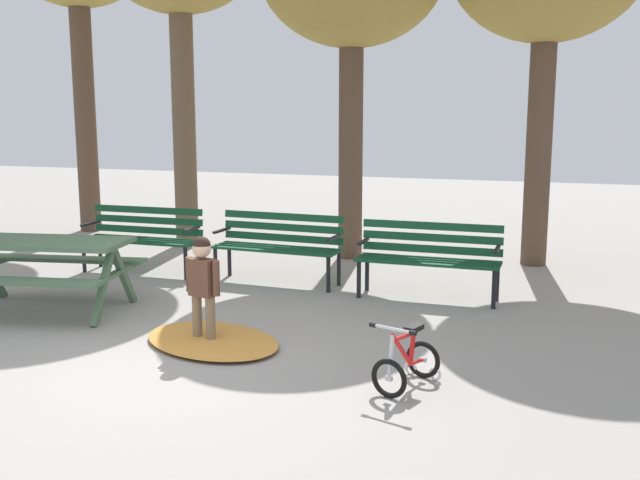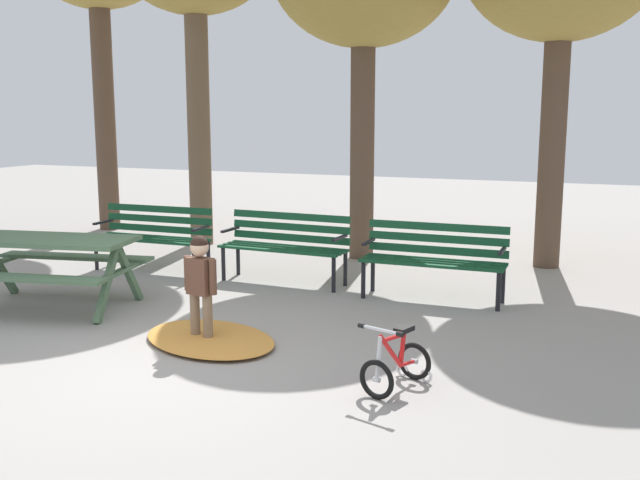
{
  "view_description": "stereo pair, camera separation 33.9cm",
  "coord_description": "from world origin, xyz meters",
  "px_view_note": "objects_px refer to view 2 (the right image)",
  "views": [
    {
      "loc": [
        3.19,
        -4.89,
        2.09
      ],
      "look_at": [
        0.84,
        1.78,
        0.85
      ],
      "focal_mm": 41.22,
      "sensor_mm": 36.0,
      "label": 1
    },
    {
      "loc": [
        3.5,
        -4.77,
        2.09
      ],
      "look_at": [
        0.84,
        1.78,
        0.85
      ],
      "focal_mm": 41.22,
      "sensor_mm": 36.0,
      "label": 2
    }
  ],
  "objects_px": {
    "park_bench_far_left": "(154,232)",
    "park_bench_right": "(434,255)",
    "child_standing": "(200,281)",
    "picnic_table": "(49,254)",
    "park_bench_left": "(286,241)",
    "kids_bicycle": "(397,364)"
  },
  "relations": [
    {
      "from": "park_bench_right",
      "to": "park_bench_far_left",
      "type": "bearing_deg",
      "value": 178.4
    },
    {
      "from": "child_standing",
      "to": "park_bench_left",
      "type": "bearing_deg",
      "value": 96.92
    },
    {
      "from": "picnic_table",
      "to": "park_bench_far_left",
      "type": "distance_m",
      "value": 2.01
    },
    {
      "from": "picnic_table",
      "to": "park_bench_far_left",
      "type": "xyz_separation_m",
      "value": [
        -0.07,
        2.01,
        -0.08
      ]
    },
    {
      "from": "park_bench_far_left",
      "to": "park_bench_right",
      "type": "height_order",
      "value": "same"
    },
    {
      "from": "park_bench_right",
      "to": "kids_bicycle",
      "type": "height_order",
      "value": "park_bench_right"
    },
    {
      "from": "picnic_table",
      "to": "park_bench_far_left",
      "type": "height_order",
      "value": "park_bench_far_left"
    },
    {
      "from": "park_bench_far_left",
      "to": "park_bench_right",
      "type": "xyz_separation_m",
      "value": [
        3.8,
        -0.11,
        0.0
      ]
    },
    {
      "from": "picnic_table",
      "to": "kids_bicycle",
      "type": "relative_size",
      "value": 3.24
    },
    {
      "from": "park_bench_far_left",
      "to": "park_bench_right",
      "type": "distance_m",
      "value": 3.8
    },
    {
      "from": "park_bench_right",
      "to": "child_standing",
      "type": "xyz_separation_m",
      "value": [
        -1.59,
        -2.36,
        0.07
      ]
    },
    {
      "from": "picnic_table",
      "to": "kids_bicycle",
      "type": "xyz_separation_m",
      "value": [
        4.11,
        -0.88,
        -0.39
      ]
    },
    {
      "from": "park_bench_right",
      "to": "child_standing",
      "type": "distance_m",
      "value": 2.85
    },
    {
      "from": "picnic_table",
      "to": "park_bench_right",
      "type": "distance_m",
      "value": 4.19
    },
    {
      "from": "park_bench_right",
      "to": "kids_bicycle",
      "type": "relative_size",
      "value": 2.58
    },
    {
      "from": "picnic_table",
      "to": "park_bench_far_left",
      "type": "relative_size",
      "value": 1.26
    },
    {
      "from": "picnic_table",
      "to": "child_standing",
      "type": "xyz_separation_m",
      "value": [
        2.14,
        -0.45,
        -0.01
      ]
    },
    {
      "from": "park_bench_left",
      "to": "park_bench_right",
      "type": "relative_size",
      "value": 1.01
    },
    {
      "from": "picnic_table",
      "to": "park_bench_right",
      "type": "xyz_separation_m",
      "value": [
        3.73,
        1.9,
        -0.08
      ]
    },
    {
      "from": "park_bench_left",
      "to": "child_standing",
      "type": "distance_m",
      "value": 2.52
    },
    {
      "from": "park_bench_left",
      "to": "child_standing",
      "type": "height_order",
      "value": "child_standing"
    },
    {
      "from": "park_bench_far_left",
      "to": "child_standing",
      "type": "bearing_deg",
      "value": -48.13
    }
  ]
}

